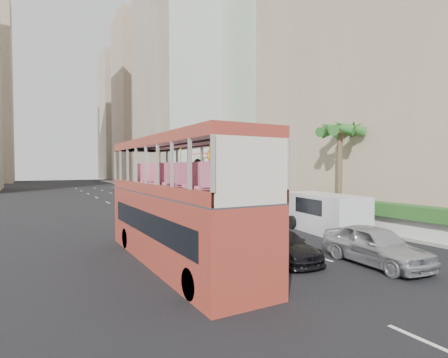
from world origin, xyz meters
TOP-DOWN VIEW (x-y plane):
  - ground_plane at (0.00, 0.00)m, footprint 200.00×200.00m
  - double_decker_bus at (-6.00, 0.00)m, footprint 2.50×11.00m
  - car_silver_lane_a at (-1.88, 1.38)m, footprint 2.71×5.26m
  - car_silver_lane_b at (0.75, -4.21)m, footprint 2.25×4.75m
  - car_black at (-2.02, -1.79)m, footprint 2.06×4.38m
  - van_asset at (0.74, 17.32)m, footprint 2.73×5.08m
  - minibus_near at (1.20, 8.30)m, footprint 3.07×6.84m
  - minibus_far at (4.15, 10.56)m, footprint 2.90×6.26m
  - panel_van_near at (4.21, 1.91)m, footprint 3.16×5.95m
  - panel_van_far at (4.14, 20.34)m, footprint 2.50×4.81m
  - sidewalk at (9.00, 25.00)m, footprint 6.00×120.00m
  - kerb_wall at (6.20, 14.00)m, footprint 0.30×44.00m
  - hedge at (6.20, 14.00)m, footprint 1.10×44.00m
  - palm_tree at (7.80, 4.00)m, footprint 0.36×0.36m
  - shell_station at (10.00, 23.00)m, footprint 6.50×8.00m
  - tower_stripe at (18.00, 34.00)m, footprint 16.00×18.00m
  - tower_mid at (18.00, 58.00)m, footprint 16.00×16.00m
  - tower_far_a at (17.00, 82.00)m, footprint 14.00×14.00m
  - tower_far_b at (17.00, 104.00)m, footprint 14.00×14.00m

SIDE VIEW (x-z plane):
  - ground_plane at x=0.00m, z-range 0.00..0.00m
  - car_silver_lane_a at x=-1.88m, z-range -0.83..0.83m
  - car_silver_lane_b at x=0.75m, z-range -0.78..0.78m
  - car_black at x=-2.02m, z-range -0.62..0.62m
  - van_asset at x=0.74m, z-range -0.68..0.68m
  - sidewalk at x=9.00m, z-range 0.00..0.18m
  - kerb_wall at x=6.20m, z-range 0.18..1.18m
  - panel_van_far at x=4.14m, z-range 0.00..1.83m
  - panel_van_near at x=4.21m, z-range 0.00..2.26m
  - minibus_far at x=4.15m, z-range 0.00..2.67m
  - minibus_near at x=1.20m, z-range 0.00..2.93m
  - hedge at x=6.20m, z-range 1.18..1.88m
  - double_decker_bus at x=-6.00m, z-range 0.00..5.06m
  - shell_station at x=10.00m, z-range 0.00..5.50m
  - palm_tree at x=7.80m, z-range 0.18..6.58m
  - tower_far_b at x=17.00m, z-range 0.00..40.00m
  - tower_far_a at x=17.00m, z-range 0.00..44.00m
  - tower_mid at x=18.00m, z-range 0.00..50.00m
  - tower_stripe at x=18.00m, z-range 0.00..58.00m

